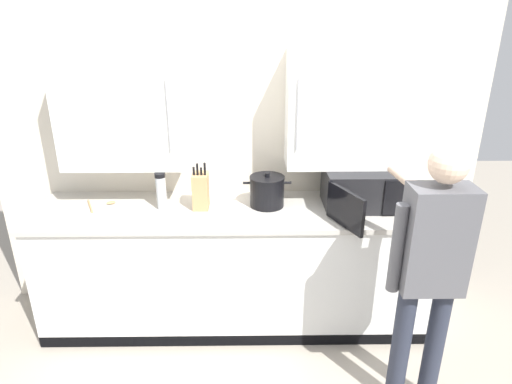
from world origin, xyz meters
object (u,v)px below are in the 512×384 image
(person_figure, at_px, (430,262))
(wooden_spoon, at_px, (101,204))
(microwave_oven, at_px, (358,189))
(thermos_flask, at_px, (161,191))
(knife_block, at_px, (201,191))
(stock_pot, at_px, (267,191))

(person_figure, bearing_deg, wooden_spoon, 156.95)
(wooden_spoon, height_order, person_figure, person_figure)
(microwave_oven, height_order, thermos_flask, microwave_oven)
(microwave_oven, height_order, person_figure, person_figure)
(wooden_spoon, bearing_deg, person_figure, -23.05)
(knife_block, relative_size, wooden_spoon, 1.54)
(microwave_oven, distance_m, thermos_flask, 1.40)
(microwave_oven, xyz_separation_m, person_figure, (0.21, -0.85, -0.10))
(person_figure, bearing_deg, knife_block, 147.80)
(microwave_oven, distance_m, wooden_spoon, 1.87)
(stock_pot, distance_m, knife_block, 0.47)
(thermos_flask, distance_m, knife_block, 0.28)
(knife_block, bearing_deg, stock_pot, 3.56)
(microwave_oven, xyz_separation_m, stock_pot, (-0.65, 0.02, -0.02))
(knife_block, bearing_deg, microwave_oven, 0.33)
(microwave_oven, distance_m, knife_block, 1.12)
(stock_pot, xyz_separation_m, person_figure, (0.86, -0.87, -0.07))
(stock_pot, xyz_separation_m, thermos_flask, (-0.75, -0.04, 0.02))
(microwave_oven, bearing_deg, stock_pot, 177.97)
(thermos_flask, relative_size, person_figure, 0.16)
(stock_pot, relative_size, person_figure, 0.21)
(microwave_oven, distance_m, person_figure, 0.88)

